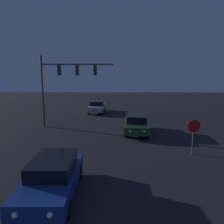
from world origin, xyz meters
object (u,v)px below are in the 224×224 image
(car_mid, at_px, (136,123))
(car_far, at_px, (97,106))
(stop_sign, at_px, (194,130))
(car_near, at_px, (53,176))
(traffic_signal_mast, at_px, (63,78))

(car_mid, distance_m, car_far, 10.69)
(car_mid, xyz_separation_m, car_far, (-4.06, 9.89, 0.00))
(car_far, bearing_deg, stop_sign, 116.29)
(car_near, relative_size, traffic_signal_mast, 0.71)
(car_near, xyz_separation_m, traffic_signal_mast, (-2.24, 11.66, 3.68))
(car_near, distance_m, traffic_signal_mast, 12.43)
(car_far, xyz_separation_m, traffic_signal_mast, (-2.35, -7.82, 3.68))
(car_far, height_order, traffic_signal_mast, traffic_signal_mast)
(car_mid, bearing_deg, car_far, -64.39)
(car_far, distance_m, traffic_signal_mast, 8.96)
(car_near, distance_m, car_mid, 10.46)
(stop_sign, bearing_deg, traffic_signal_mast, 143.13)
(car_near, height_order, car_far, same)
(car_near, xyz_separation_m, stop_sign, (7.10, 4.65, 0.72))
(car_near, bearing_deg, stop_sign, -148.34)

